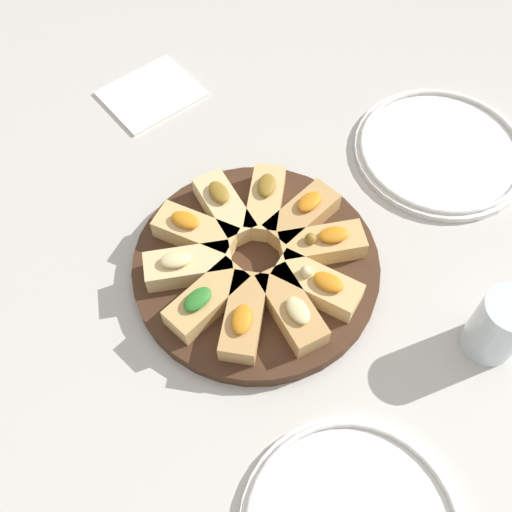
{
  "coord_description": "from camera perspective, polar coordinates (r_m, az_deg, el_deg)",
  "views": [
    {
      "loc": [
        0.2,
        0.35,
        0.68
      ],
      "look_at": [
        0.0,
        0.0,
        0.04
      ],
      "focal_mm": 42.0,
      "sensor_mm": 36.0,
      "label": 1
    }
  ],
  "objects": [
    {
      "name": "focaccia_slice_9",
      "position": [
        0.81,
        0.88,
        5.25
      ],
      "size": [
        0.1,
        0.11,
        0.04
      ],
      "color": "#DBB775",
      "rests_on": "serving_board"
    },
    {
      "name": "focaccia_slice_6",
      "position": [
        0.74,
        5.87,
        -2.74
      ],
      "size": [
        0.09,
        0.12,
        0.04
      ],
      "color": "#DBB775",
      "rests_on": "serving_board"
    },
    {
      "name": "focaccia_slice_8",
      "position": [
        0.8,
        4.41,
        3.85
      ],
      "size": [
        0.12,
        0.07,
        0.04
      ],
      "color": "tan",
      "rests_on": "serving_board"
    },
    {
      "name": "focaccia_slice_3",
      "position": [
        0.73,
        -4.74,
        -4.16
      ],
      "size": [
        0.12,
        0.07,
        0.04
      ],
      "color": "tan",
      "rests_on": "serving_board"
    },
    {
      "name": "focaccia_slice_5",
      "position": [
        0.72,
        3.25,
        -5.14
      ],
      "size": [
        0.05,
        0.11,
        0.04
      ],
      "color": "tan",
      "rests_on": "serving_board"
    },
    {
      "name": "focaccia_slice_1",
      "position": [
        0.79,
        -5.8,
        2.34
      ],
      "size": [
        0.1,
        0.11,
        0.04
      ],
      "color": "#DBB775",
      "rests_on": "serving_board"
    },
    {
      "name": "ground_plane",
      "position": [
        0.79,
        -0.0,
        -1.41
      ],
      "size": [
        3.0,
        3.0,
        0.0
      ],
      "primitive_type": "plane",
      "color": "beige"
    },
    {
      "name": "serving_board",
      "position": [
        0.78,
        -0.0,
        -1.0
      ],
      "size": [
        0.32,
        0.32,
        0.02
      ],
      "primitive_type": "cylinder",
      "color": "#422819",
      "rests_on": "ground_plane"
    },
    {
      "name": "focaccia_slice_7",
      "position": [
        0.77,
        6.34,
        1.12
      ],
      "size": [
        0.12,
        0.08,
        0.04
      ],
      "color": "tan",
      "rests_on": "serving_board"
    },
    {
      "name": "focaccia_slice_0",
      "position": [
        0.81,
        -2.94,
        4.71
      ],
      "size": [
        0.05,
        0.11,
        0.04
      ],
      "color": "#E5C689",
      "rests_on": "serving_board"
    },
    {
      "name": "focaccia_slice_4",
      "position": [
        0.72,
        -1.16,
        -5.79
      ],
      "size": [
        0.1,
        0.11,
        0.04
      ],
      "color": "tan",
      "rests_on": "serving_board"
    },
    {
      "name": "water_glass",
      "position": [
        0.76,
        22.13,
        -6.19
      ],
      "size": [
        0.06,
        0.06,
        0.1
      ],
      "primitive_type": "cylinder",
      "color": "silver",
      "rests_on": "ground_plane"
    },
    {
      "name": "focaccia_slice_2",
      "position": [
        0.76,
        -6.53,
        -0.94
      ],
      "size": [
        0.12,
        0.08,
        0.04
      ],
      "color": "#E5C689",
      "rests_on": "serving_board"
    },
    {
      "name": "plate_left",
      "position": [
        0.95,
        17.2,
        9.63
      ],
      "size": [
        0.26,
        0.26,
        0.02
      ],
      "color": "white",
      "rests_on": "ground_plane"
    },
    {
      "name": "napkin_stack",
      "position": [
        1.01,
        -10.0,
        15.05
      ],
      "size": [
        0.16,
        0.14,
        0.01
      ],
      "primitive_type": "cube",
      "rotation": [
        0.0,
        0.0,
        0.17
      ],
      "color": "white",
      "rests_on": "ground_plane"
    }
  ]
}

